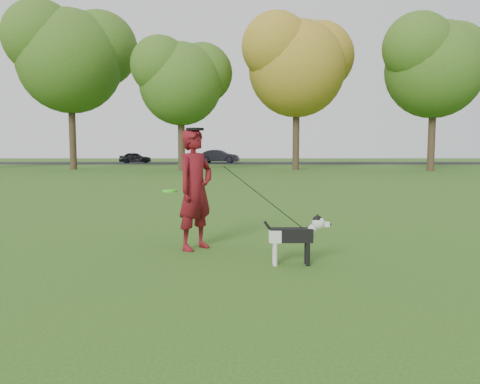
{
  "coord_description": "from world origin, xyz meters",
  "views": [
    {
      "loc": [
        -0.01,
        -6.79,
        1.64
      ],
      "look_at": [
        -0.0,
        0.29,
        0.95
      ],
      "focal_mm": 35.0,
      "sensor_mm": 36.0,
      "label": 1
    }
  ],
  "objects_px": {
    "car_left": "(135,158)",
    "car_mid": "(219,156)",
    "man": "(195,189)",
    "dog": "(296,234)"
  },
  "relations": [
    {
      "from": "man",
      "to": "dog",
      "type": "height_order",
      "value": "man"
    },
    {
      "from": "car_left",
      "to": "car_mid",
      "type": "distance_m",
      "value": 8.36
    },
    {
      "from": "man",
      "to": "dog",
      "type": "xyz_separation_m",
      "value": [
        1.49,
        -1.01,
        -0.53
      ]
    },
    {
      "from": "man",
      "to": "car_left",
      "type": "distance_m",
      "value": 40.58
    },
    {
      "from": "car_mid",
      "to": "man",
      "type": "bearing_deg",
      "value": -168.98
    },
    {
      "from": "dog",
      "to": "car_mid",
      "type": "height_order",
      "value": "car_mid"
    },
    {
      "from": "dog",
      "to": "car_left",
      "type": "relative_size",
      "value": 0.3
    },
    {
      "from": "dog",
      "to": "car_mid",
      "type": "bearing_deg",
      "value": 94.01
    },
    {
      "from": "car_left",
      "to": "dog",
      "type": "bearing_deg",
      "value": -167.51
    },
    {
      "from": "car_left",
      "to": "car_mid",
      "type": "relative_size",
      "value": 0.79
    }
  ]
}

